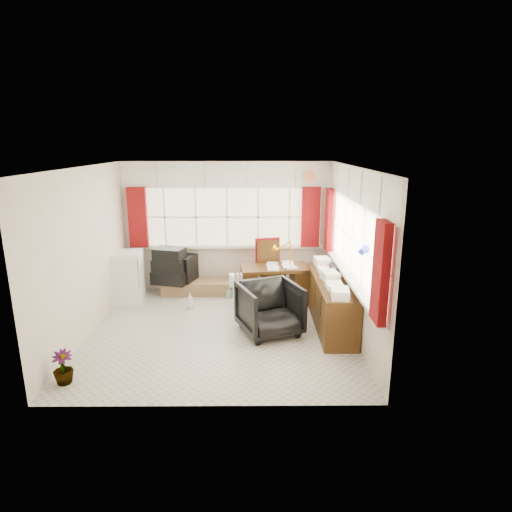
{
  "coord_description": "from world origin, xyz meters",
  "views": [
    {
      "loc": [
        0.5,
        -6.17,
        2.83
      ],
      "look_at": [
        0.55,
        0.55,
        1.05
      ],
      "focal_mm": 30.0,
      "sensor_mm": 36.0,
      "label": 1
    }
  ],
  "objects": [
    {
      "name": "overhead_cabinets",
      "position": [
        0.98,
        0.98,
        2.25
      ],
      "size": [
        3.98,
        3.98,
        0.48
      ],
      "color": "white",
      "rests_on": "room_walls"
    },
    {
      "name": "window_right",
      "position": [
        1.94,
        0.0,
        0.95
      ],
      "size": [
        0.12,
        3.7,
        3.6
      ],
      "color": "beige",
      "rests_on": "room_walls"
    },
    {
      "name": "crt_tv",
      "position": [
        -0.91,
        1.75,
        0.5
      ],
      "size": [
        0.66,
        0.63,
        0.49
      ],
      "color": "black",
      "rests_on": "tv_bench"
    },
    {
      "name": "task_chair",
      "position": [
        0.79,
        1.44,
        0.6
      ],
      "size": [
        0.57,
        0.59,
        1.13
      ],
      "color": "black",
      "rests_on": "ground"
    },
    {
      "name": "spray_bottle_b",
      "position": [
        0.05,
        1.46,
        0.11
      ],
      "size": [
        0.14,
        0.14,
        0.21
      ],
      "primitive_type": "imported",
      "rotation": [
        0.0,
        0.0,
        -0.63
      ],
      "color": "#80BFB2",
      "rests_on": "ground"
    },
    {
      "name": "tv_bench",
      "position": [
        -0.55,
        1.72,
        0.12
      ],
      "size": [
        1.4,
        0.5,
        0.25
      ],
      "primitive_type": "cube",
      "color": "#916848",
      "rests_on": "ground"
    },
    {
      "name": "credenza",
      "position": [
        1.73,
        0.2,
        0.4
      ],
      "size": [
        0.5,
        2.0,
        0.85
      ],
      "color": "#512F13",
      "rests_on": "ground"
    },
    {
      "name": "radiator",
      "position": [
        0.35,
        0.9,
        0.26
      ],
      "size": [
        0.45,
        0.25,
        0.64
      ],
      "color": "white",
      "rests_on": "ground"
    },
    {
      "name": "ground",
      "position": [
        0.0,
        0.0,
        0.0
      ],
      "size": [
        4.0,
        4.0,
        0.0
      ],
      "primitive_type": "plane",
      "color": "beige",
      "rests_on": "ground"
    },
    {
      "name": "hifi_stack",
      "position": [
        -1.07,
        1.57,
        0.57
      ],
      "size": [
        0.74,
        0.57,
        0.68
      ],
      "color": "black",
      "rests_on": "tv_bench"
    },
    {
      "name": "desk_lamp",
      "position": [
        1.17,
        1.22,
        1.01
      ],
      "size": [
        0.19,
        0.17,
        0.47
      ],
      "color": "#F6A60A",
      "rests_on": "desk"
    },
    {
      "name": "flower_vase",
      "position": [
        -1.8,
        -1.52,
        0.21
      ],
      "size": [
        0.31,
        0.31,
        0.42
      ],
      "primitive_type": "imported",
      "rotation": [
        0.0,
        0.0,
        0.42
      ],
      "color": "black",
      "rests_on": "ground"
    },
    {
      "name": "curtains",
      "position": [
        0.92,
        0.93,
        1.46
      ],
      "size": [
        3.83,
        3.83,
        1.15
      ],
      "color": "maroon",
      "rests_on": "room_walls"
    },
    {
      "name": "desk",
      "position": [
        0.88,
        1.16,
        0.38
      ],
      "size": [
        1.25,
        0.71,
        0.72
      ],
      "color": "#512F13",
      "rests_on": "ground"
    },
    {
      "name": "file_tray",
      "position": [
        1.9,
        0.59,
        0.81
      ],
      "size": [
        0.28,
        0.35,
        0.11
      ],
      "primitive_type": "cube",
      "rotation": [
        0.0,
        0.0,
        -0.07
      ],
      "color": "black",
      "rests_on": "credenza"
    },
    {
      "name": "spray_bottle_a",
      "position": [
        -0.61,
        0.91,
        0.14
      ],
      "size": [
        0.13,
        0.13,
        0.27
      ],
      "primitive_type": "imported",
      "rotation": [
        0.0,
        0.0,
        0.26
      ],
      "color": "white",
      "rests_on": "ground"
    },
    {
      "name": "mini_fridge",
      "position": [
        -1.8,
        1.29,
        0.47
      ],
      "size": [
        0.6,
        0.6,
        0.93
      ],
      "color": "white",
      "rests_on": "ground"
    },
    {
      "name": "room_walls",
      "position": [
        0.0,
        0.0,
        1.5
      ],
      "size": [
        4.0,
        4.0,
        4.0
      ],
      "color": "beige",
      "rests_on": "ground"
    },
    {
      "name": "office_chair",
      "position": [
        0.75,
        -0.11,
        0.4
      ],
      "size": [
        1.11,
        1.12,
        0.79
      ],
      "primitive_type": "imported",
      "rotation": [
        0.0,
        0.0,
        0.38
      ],
      "color": "black",
      "rests_on": "ground"
    },
    {
      "name": "window_back",
      "position": [
        0.0,
        1.94,
        0.95
      ],
      "size": [
        3.7,
        0.12,
        3.6
      ],
      "color": "beige",
      "rests_on": "room_walls"
    }
  ]
}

